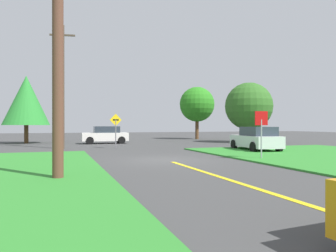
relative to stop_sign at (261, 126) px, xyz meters
The scene contains 11 objects.
ground_plane 5.09m from the stop_sign, 161.97° to the left, with size 120.00×120.00×0.00m, color #3F3F3F.
lane_stripe_center 8.13m from the stop_sign, 125.01° to the right, with size 0.20×14.00×0.01m, color yellow.
stop_sign is the anchor object (origin of this frame).
car_approaching_junction 17.52m from the stop_sign, 107.82° to the left, with size 4.26×2.01×1.62m.
car_on_crossroad 5.74m from the stop_sign, 57.77° to the left, with size 2.45×4.61×1.62m.
utility_pole_near 10.35m from the stop_sign, 163.26° to the right, with size 1.80×0.34×8.04m.
utility_pole_mid 14.71m from the stop_sign, 130.04° to the left, with size 1.79×0.45×9.04m.
direction_sign 11.44m from the stop_sign, 119.01° to the left, with size 0.90×0.14×2.57m.
oak_tree_left 16.12m from the stop_sign, 58.51° to the left, with size 4.69×4.69×5.97m.
pine_tree_center 23.25m from the stop_sign, 122.43° to the left, with size 4.28×4.28×6.44m.
oak_tree_right 23.57m from the stop_sign, 73.28° to the left, with size 4.31×4.31×6.47m.
Camera 1 is at (-5.11, -14.91, 1.73)m, focal length 33.95 mm.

